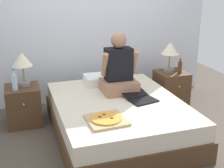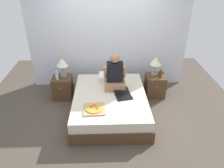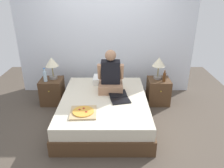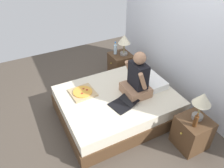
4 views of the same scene
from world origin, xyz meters
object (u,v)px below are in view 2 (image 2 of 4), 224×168
(water_bottle, at_px, (57,75))
(lamp_on_right_nightstand, at_px, (156,62))
(pizza_box, at_px, (94,109))
(nightstand_left, at_px, (63,87))
(bed, at_px, (110,104))
(laptop, at_px, (123,95))
(beer_bottle, at_px, (160,74))
(lamp_on_left_nightstand, at_px, (62,64))
(person_seated, at_px, (115,76))
(nightstand_right, at_px, (155,85))

(water_bottle, height_order, lamp_on_right_nightstand, lamp_on_right_nightstand)
(water_bottle, xyz_separation_m, pizza_box, (0.88, -1.10, -0.16))
(nightstand_left, bearing_deg, bed, -31.62)
(pizza_box, bearing_deg, water_bottle, 128.64)
(water_bottle, relative_size, laptop, 0.58)
(nightstand_left, bearing_deg, beer_bottle, -2.52)
(lamp_on_left_nightstand, bearing_deg, bed, -34.46)
(bed, xyz_separation_m, person_seated, (0.11, 0.30, 0.52))
(nightstand_left, bearing_deg, lamp_on_left_nightstand, 51.38)
(nightstand_right, height_order, pizza_box, nightstand_right)
(bed, relative_size, lamp_on_right_nightstand, 4.32)
(beer_bottle, relative_size, person_seated, 0.29)
(bed, height_order, pizza_box, pizza_box)
(nightstand_right, relative_size, pizza_box, 1.24)
(water_bottle, distance_m, laptop, 1.60)
(lamp_on_left_nightstand, bearing_deg, beer_bottle, -3.85)
(nightstand_left, height_order, beer_bottle, beer_bottle)
(person_seated, bearing_deg, beer_bottle, 14.70)
(pizza_box, bearing_deg, nightstand_left, 123.88)
(nightstand_left, height_order, laptop, laptop)
(bed, relative_size, nightstand_left, 3.73)
(water_bottle, distance_m, person_seated, 1.33)
(nightstand_right, bearing_deg, bed, -148.38)
(water_bottle, xyz_separation_m, beer_bottle, (2.35, -0.01, -0.02))
(bed, height_order, nightstand_right, nightstand_right)
(beer_bottle, xyz_separation_m, laptop, (-0.90, -0.63, -0.14))
(nightstand_left, distance_m, nightstand_right, 2.20)
(lamp_on_left_nightstand, distance_m, beer_bottle, 2.25)
(bed, bearing_deg, person_seated, 69.34)
(nightstand_left, relative_size, nightstand_right, 1.00)
(person_seated, distance_m, pizza_box, 0.95)
(nightstand_right, xyz_separation_m, lamp_on_right_nightstand, (-0.03, 0.05, 0.59))
(lamp_on_left_nightstand, bearing_deg, nightstand_right, -1.33)
(nightstand_right, height_order, lamp_on_right_nightstand, lamp_on_right_nightstand)
(nightstand_right, height_order, laptop, laptop)
(water_bottle, height_order, laptop, water_bottle)
(pizza_box, bearing_deg, person_seated, 62.74)
(bed, relative_size, person_seated, 2.49)
(lamp_on_right_nightstand, height_order, laptop, lamp_on_right_nightstand)
(nightstand_right, relative_size, laptop, 1.10)
(bed, xyz_separation_m, laptop, (0.27, -0.06, 0.25))
(water_bottle, bearing_deg, person_seated, -12.52)
(bed, xyz_separation_m, nightstand_left, (-1.10, 0.68, 0.04))
(bed, xyz_separation_m, lamp_on_left_nightstand, (-1.06, 0.73, 0.62))
(nightstand_left, bearing_deg, laptop, -28.14)
(beer_bottle, distance_m, pizza_box, 1.84)
(water_bottle, height_order, person_seated, person_seated)
(bed, xyz_separation_m, pizza_box, (-0.30, -0.51, 0.25))
(lamp_on_right_nightstand, bearing_deg, bed, -145.79)
(nightstand_left, xyz_separation_m, lamp_on_right_nightstand, (2.17, 0.05, 0.59))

